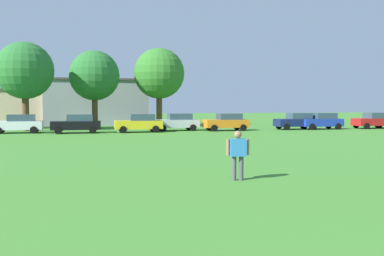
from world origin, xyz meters
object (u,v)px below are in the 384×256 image
(adult_bystander, at_px, (238,151))
(parked_car_red_7, at_px, (374,120))
(parked_car_white_0, at_px, (18,124))
(tree_right, at_px, (94,76))
(parked_car_blue_6, at_px, (321,121))
(parked_car_yellow_2, at_px, (139,123))
(parked_car_silver_3, at_px, (177,122))
(parked_car_orange_4, at_px, (227,122))
(parked_car_black_1, at_px, (77,124))
(tree_left, at_px, (25,71))
(parked_car_navy_5, at_px, (297,121))
(tree_far_right, at_px, (159,74))

(adult_bystander, height_order, parked_car_red_7, adult_bystander)
(parked_car_white_0, relative_size, parked_car_red_7, 1.00)
(adult_bystander, height_order, tree_right, tree_right)
(parked_car_blue_6, bearing_deg, parked_car_yellow_2, 0.33)
(parked_car_yellow_2, bearing_deg, parked_car_silver_3, -159.34)
(adult_bystander, distance_m, parked_car_orange_4, 27.40)
(parked_car_black_1, height_order, tree_left, tree_left)
(parked_car_orange_4, relative_size, parked_car_navy_5, 1.00)
(parked_car_white_0, height_order, tree_left, tree_left)
(parked_car_silver_3, relative_size, tree_left, 0.50)
(parked_car_red_7, bearing_deg, parked_car_navy_5, -3.14)
(tree_left, bearing_deg, adult_bystander, -70.76)
(parked_car_navy_5, relative_size, parked_car_red_7, 1.00)
(parked_car_navy_5, relative_size, tree_left, 0.50)
(parked_car_black_1, height_order, parked_car_silver_3, same)
(adult_bystander, distance_m, parked_car_white_0, 29.27)
(parked_car_yellow_2, bearing_deg, parked_car_blue_6, -179.67)
(parked_car_navy_5, distance_m, tree_left, 27.38)
(parked_car_yellow_2, height_order, tree_far_right, tree_far_right)
(parked_car_white_0, bearing_deg, parked_car_navy_5, 178.15)
(adult_bystander, distance_m, tree_right, 33.94)
(parked_car_black_1, distance_m, parked_car_red_7, 30.52)
(parked_car_black_1, relative_size, tree_far_right, 0.49)
(parked_car_orange_4, distance_m, parked_car_navy_5, 7.61)
(parked_car_black_1, bearing_deg, tree_far_right, -136.87)
(parked_car_black_1, bearing_deg, parked_car_navy_5, -179.04)
(parked_car_black_1, height_order, parked_car_blue_6, same)
(parked_car_blue_6, bearing_deg, tree_right, -18.42)
(parked_car_navy_5, bearing_deg, parked_car_white_0, -1.85)
(parked_car_navy_5, xyz_separation_m, parked_car_blue_6, (2.55, -0.44, 0.00))
(adult_bystander, xyz_separation_m, parked_car_yellow_2, (-0.22, 25.77, -0.17))
(parked_car_yellow_2, xyz_separation_m, parked_car_blue_6, (18.74, 0.11, 0.00))
(parked_car_red_7, height_order, tree_left, tree_left)
(adult_bystander, height_order, tree_left, tree_left)
(parked_car_orange_4, bearing_deg, tree_right, -30.49)
(adult_bystander, relative_size, parked_car_silver_3, 0.40)
(parked_car_silver_3, height_order, tree_right, tree_right)
(parked_car_navy_5, bearing_deg, tree_right, -19.48)
(parked_car_silver_3, bearing_deg, parked_car_orange_4, 166.44)
(parked_car_white_0, bearing_deg, parked_car_orange_4, 176.76)
(parked_car_orange_4, xyz_separation_m, parked_car_blue_6, (10.16, -0.21, 0.00))
(parked_car_black_1, distance_m, tree_left, 8.28)
(parked_car_red_7, bearing_deg, tree_left, -7.50)
(parked_car_silver_3, bearing_deg, parked_car_blue_6, 174.81)
(parked_car_orange_4, relative_size, tree_left, 0.50)
(parked_car_white_0, height_order, parked_car_red_7, same)
(tree_right, bearing_deg, parked_car_orange_4, -30.49)
(tree_far_right, bearing_deg, parked_car_blue_6, -28.52)
(parked_car_yellow_2, bearing_deg, adult_bystander, 90.50)
(parked_car_white_0, relative_size, parked_car_orange_4, 1.00)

